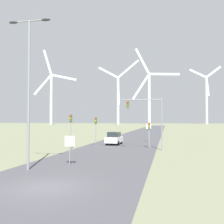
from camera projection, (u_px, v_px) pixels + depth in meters
The scene contains 14 objects.
ground_plane at pixel (47, 187), 13.79m from camera, with size 600.00×600.00×0.00m, color #757A5B.
road_surface at pixel (140, 135), 60.75m from camera, with size 10.00×240.00×0.01m.
streetlamp at pixel (29, 76), 18.77m from camera, with size 3.26×0.32×10.80m.
stop_sign_near at pixel (70, 145), 20.56m from camera, with size 0.81×0.07×2.28m.
stop_sign_far at pixel (149, 129), 42.52m from camera, with size 0.81×0.07×2.94m.
traffic_light_post_near_left at pixel (71, 124), 31.29m from camera, with size 0.28×0.34×4.22m.
traffic_light_post_near_right at pixel (149, 129), 33.01m from camera, with size 0.28×0.34×3.24m.
traffic_light_post_mid_left at pixel (96, 125), 35.96m from camera, with size 0.28×0.34×3.95m.
traffic_light_mast_overhead at pixel (148, 113), 30.95m from camera, with size 4.80×0.35×6.22m.
car_approaching at pixel (114, 138), 38.02m from camera, with size 1.96×4.17×1.83m.
wind_turbine_far_left at pixel (51, 93), 224.27m from camera, with size 38.66×2.60×64.74m.
wind_turbine_left at pixel (118, 94), 228.94m from camera, with size 39.51×16.47×54.36m.
wind_turbine_center at pixel (149, 92), 216.31m from camera, with size 38.85×3.19×64.33m.
wind_turbine_right at pixel (207, 95), 238.74m from camera, with size 29.14×9.25×53.69m.
Camera 1 is at (6.21, -12.91, 3.53)m, focal length 42.00 mm.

